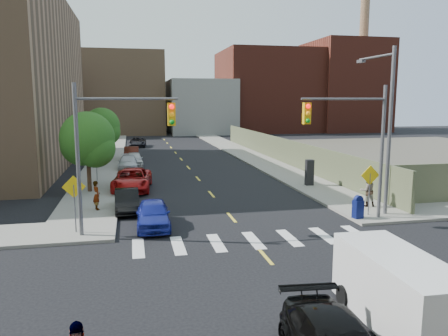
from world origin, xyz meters
name	(u,v)px	position (x,y,z in m)	size (l,w,h in m)	color
ground	(281,275)	(0.00, 0.00, 0.00)	(160.00, 160.00, 0.00)	black
sidewalk_nw	(110,150)	(-7.75, 41.50, 0.07)	(3.50, 73.00, 0.15)	gray
sidewalk_ne	(232,148)	(7.75, 41.50, 0.07)	(3.50, 73.00, 0.15)	gray
fence_north	(279,150)	(9.60, 28.00, 1.25)	(0.12, 44.00, 2.50)	#686B4B
gravel_lot	(424,154)	(28.00, 30.00, 0.03)	(36.00, 42.00, 0.06)	#595447
bg_bldg_west	(34,102)	(-22.00, 70.00, 6.00)	(14.00, 18.00, 12.00)	#592319
bg_bldg_midwest	(125,94)	(-6.00, 72.00, 7.50)	(14.00, 16.00, 15.00)	#8C6B4C
bg_bldg_center	(200,107)	(8.00, 70.00, 5.00)	(12.00, 16.00, 10.00)	gray
bg_bldg_east	(266,91)	(22.00, 72.00, 8.00)	(18.00, 18.00, 16.00)	#592319
bg_bldg_fareast	(344,87)	(38.00, 70.00, 9.00)	(14.00, 16.00, 18.00)	#592319
smokestack	(363,62)	(42.00, 70.00, 14.00)	(1.80, 1.80, 28.00)	#8C6B4C
signal_nw	(112,139)	(-5.98, 6.00, 4.53)	(4.59, 0.30, 7.00)	#59595E
signal_ne	(356,134)	(5.98, 6.00, 4.53)	(4.59, 0.30, 7.00)	#59595E
streetlight_ne	(386,119)	(8.20, 6.90, 5.22)	(0.25, 3.70, 9.00)	#59595E
warn_sign_nw	(74,193)	(-7.80, 6.50, 1.99)	(1.06, 0.06, 2.83)	#59595E
warn_sign_ne	(370,181)	(7.20, 6.50, 1.99)	(1.06, 0.06, 2.83)	#59595E
warn_sign_midwest	(96,157)	(-7.80, 20.00, 1.99)	(1.06, 0.06, 2.83)	#59595E
tree_west_near	(88,142)	(-8.00, 16.05, 3.48)	(3.66, 3.64, 5.52)	#332114
tree_west_far	(102,128)	(-8.00, 31.05, 3.48)	(3.66, 3.64, 5.52)	#332114
parked_car_blue	(153,214)	(-4.20, 7.00, 0.68)	(1.61, 4.00, 1.36)	navy
parked_car_black	(127,201)	(-5.50, 10.54, 0.62)	(1.32, 3.78, 1.24)	black
parked_car_red	(132,180)	(-5.18, 16.45, 0.75)	(2.50, 5.43, 1.51)	#A81110
parked_car_silver	(128,162)	(-5.50, 26.18, 0.62)	(1.73, 4.26, 1.24)	#B9BCC1
parked_car_white	(134,159)	(-4.95, 27.89, 0.68)	(1.61, 4.00, 1.36)	silver
parked_car_maroon	(132,154)	(-5.17, 32.19, 0.71)	(1.50, 4.31, 1.42)	#3E140C
parked_car_grey	(138,142)	(-4.33, 45.82, 0.65)	(2.14, 4.65, 1.29)	black
cargo_van	(396,288)	(1.88, -4.02, 1.10)	(2.04, 4.64, 2.10)	white
mailbox	(358,207)	(6.30, 6.00, 0.74)	(0.56, 0.46, 1.21)	#0E1755
payphone	(309,172)	(7.39, 14.96, 1.07)	(0.55, 0.45, 1.85)	black
pedestrian_west	(97,195)	(-7.15, 10.68, 0.97)	(0.60, 0.39, 1.64)	gray
pedestrian_east	(367,191)	(8.13, 8.27, 1.06)	(0.89, 0.69, 1.83)	gray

